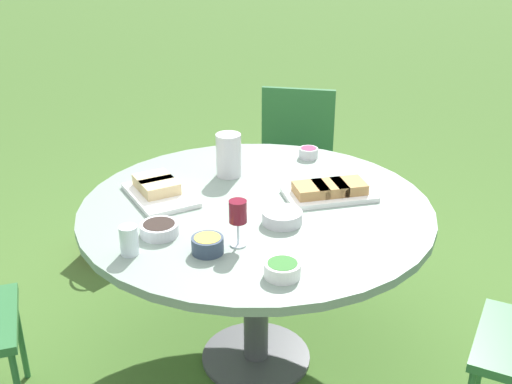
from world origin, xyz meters
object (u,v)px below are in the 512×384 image
object	(u,v)px
chair_near_left	(295,153)
wine_glass	(238,214)
water_pitcher	(229,155)
handbag	(105,238)
dining_table	(256,226)

from	to	relation	value
chair_near_left	wine_glass	size ratio (longest dim) A/B	5.04
water_pitcher	wine_glass	world-z (taller)	water_pitcher
water_pitcher	handbag	xyz separation A→B (m)	(0.95, 0.02, -0.75)
wine_glass	handbag	bearing A→B (deg)	-17.41
water_pitcher	dining_table	bearing A→B (deg)	150.56
wine_glass	handbag	size ratio (longest dim) A/B	0.48
wine_glass	dining_table	bearing A→B (deg)	-61.91
dining_table	water_pitcher	distance (m)	0.39
handbag	wine_glass	bearing A→B (deg)	162.59
chair_near_left	water_pitcher	world-z (taller)	water_pitcher
chair_near_left	wine_glass	distance (m)	1.64
dining_table	handbag	bearing A→B (deg)	-6.67
water_pitcher	wine_glass	size ratio (longest dim) A/B	1.11
chair_near_left	water_pitcher	distance (m)	1.05
dining_table	handbag	world-z (taller)	dining_table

